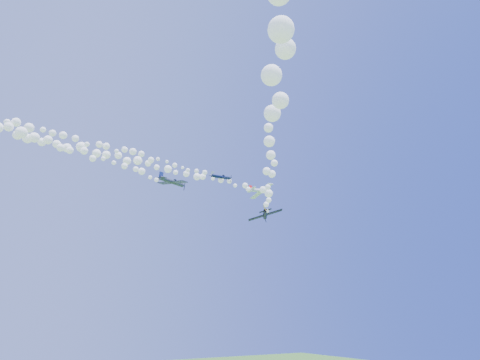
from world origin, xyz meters
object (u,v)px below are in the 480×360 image
plane_navy (221,177)px  plane_black (265,214)px  plane_white (261,191)px  plane_grey (172,182)px

plane_navy → plane_black: (-2.38, -21.31, -14.05)m
plane_white → plane_navy: (-13.74, -3.36, 0.32)m
plane_black → plane_white: bearing=0.4°
plane_grey → plane_black: bearing=-43.3°
plane_white → plane_black: (-16.12, -24.68, -13.73)m
plane_navy → plane_grey: plane_navy is taller
plane_white → plane_navy: bearing=-173.0°
plane_white → plane_black: size_ratio=1.35×
plane_grey → plane_navy: bearing=18.7°
plane_white → plane_grey: bearing=-157.1°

